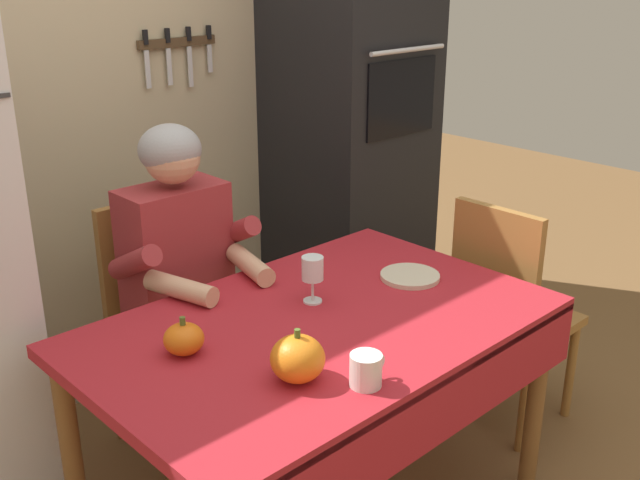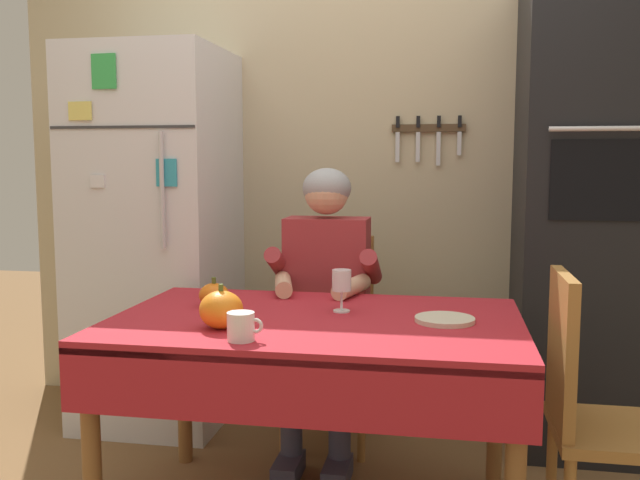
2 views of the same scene
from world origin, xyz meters
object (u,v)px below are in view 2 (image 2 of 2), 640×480
chair_right_side (593,406)px  pumpkin_large (214,295)px  seated_person (324,287)px  dining_table (315,343)px  pumpkin_medium (221,310)px  refrigerator (157,238)px  coffee_mug (241,327)px  wall_oven (589,212)px  chair_behind_person (332,328)px  serving_tray (445,320)px  wine_glass (342,282)px

chair_right_side → pumpkin_large: (-1.30, 0.19, 0.27)m
pumpkin_large → seated_person: bearing=55.0°
dining_table → pumpkin_medium: pumpkin_medium is taller
refrigerator → coffee_mug: refrigerator is taller
chair_right_side → wall_oven: bearing=81.4°
chair_behind_person → coffee_mug: (-0.09, -1.12, 0.27)m
refrigerator → chair_behind_person: 0.96m
dining_table → coffee_mug: coffee_mug is taller
serving_tray → wine_glass: bearing=165.7°
dining_table → pumpkin_medium: size_ratio=9.68×
refrigerator → chair_right_side: 2.11m
pumpkin_large → wall_oven: bearing=28.6°
chair_right_side → pumpkin_large: bearing=171.6°
seated_person → pumpkin_large: seated_person is taller
pumpkin_large → coffee_mug: bearing=-62.0°
refrigerator → serving_tray: (1.39, -0.85, -0.15)m
pumpkin_large → dining_table: bearing=-18.0°
wall_oven → chair_right_side: bearing=-98.6°
chair_behind_person → pumpkin_large: bearing=-116.6°
chair_behind_person → seated_person: (0.00, -0.19, 0.23)m
dining_table → coffee_mug: 0.38m
pumpkin_medium → chair_right_side: bearing=6.0°
coffee_mug → wine_glass: 0.51m
chair_right_side → serving_tray: 0.53m
refrigerator → dining_table: 1.32m
refrigerator → pumpkin_medium: refrigerator is taller
wall_oven → pumpkin_medium: bearing=-140.0°
pumpkin_medium → seated_person: bearing=75.9°
dining_table → wine_glass: size_ratio=9.22×
wall_oven → wine_glass: bearing=-140.8°
wine_glass → coffee_mug: bearing=-117.6°
wall_oven → seated_person: bearing=-164.1°
wall_oven → chair_behind_person: wall_oven is taller
chair_right_side → dining_table: bearing=176.1°
dining_table → coffee_mug: (-0.16, -0.32, 0.13)m
dining_table → chair_behind_person: chair_behind_person is taller
wall_oven → serving_tray: (-0.61, -0.89, -0.30)m
wall_oven → wine_glass: (-0.98, -0.80, -0.20)m
pumpkin_large → wine_glass: bearing=-0.4°
wine_glass → pumpkin_large: (-0.48, 0.00, -0.06)m
chair_right_side → chair_behind_person: bearing=138.7°
seated_person → chair_right_side: seated_person is taller
chair_behind_person → pumpkin_large: chair_behind_person is taller
refrigerator → dining_table: bearing=-42.9°
refrigerator → chair_behind_person: bearing=-5.9°
chair_right_side → pumpkin_medium: (-1.17, -0.12, 0.29)m
wall_oven → coffee_mug: wall_oven is taller
wine_glass → chair_right_side: bearing=-12.9°
refrigerator → pumpkin_large: bearing=-54.0°
dining_table → pumpkin_large: pumpkin_large is taller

